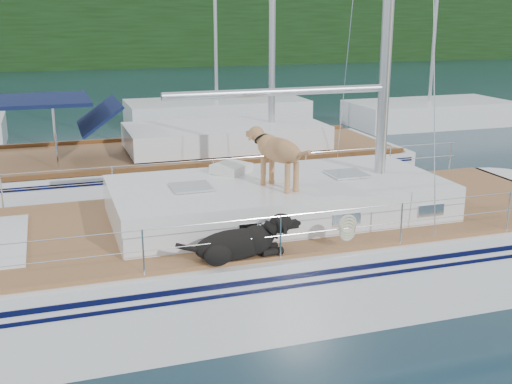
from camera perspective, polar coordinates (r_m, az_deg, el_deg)
name	(u,v)px	position (r m, az deg, el deg)	size (l,w,h in m)	color
ground	(231,293)	(10.51, -2.28, -8.94)	(120.00, 120.00, 0.00)	black
tree_line	(74,30)	(54.28, -15.88, 13.67)	(90.00, 3.00, 6.00)	black
shore_bank	(75,60)	(55.59, -15.76, 11.23)	(92.00, 1.00, 1.20)	#595147
main_sailboat	(236,253)	(10.26, -1.81, -5.46)	(12.00, 3.80, 14.01)	white
neighbor_sailboat	(183,171)	(15.77, -6.50, 1.83)	(11.00, 3.50, 13.30)	white
bg_boat_center	(217,112)	(26.34, -3.50, 7.09)	(7.20, 3.00, 11.65)	white
bg_boat_east	(429,113)	(26.85, 15.09, 6.76)	(6.40, 3.00, 11.65)	white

